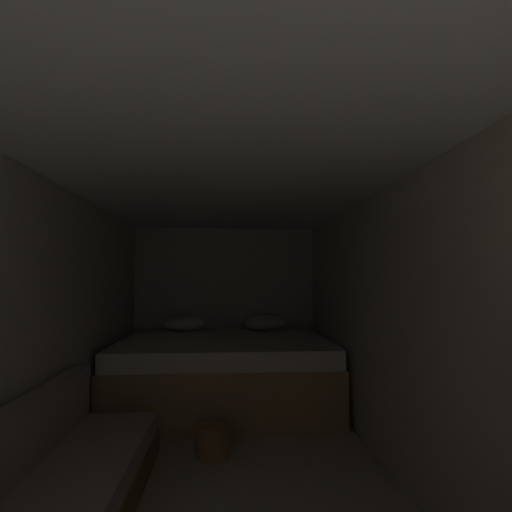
# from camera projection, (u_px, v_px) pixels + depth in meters

# --- Properties ---
(ground_plane) EXTENTS (7.51, 7.51, 0.00)m
(ground_plane) POSITION_uv_depth(u_px,v_px,m) (222.00, 499.00, 2.47)
(ground_plane) COLOR #B2A893
(wall_back) EXTENTS (2.49, 0.05, 2.06)m
(wall_back) POSITION_uv_depth(u_px,v_px,m) (225.00, 305.00, 5.30)
(wall_back) COLOR beige
(wall_back) RESTS_ON ground
(wall_left) EXTENTS (0.05, 5.51, 2.06)m
(wall_left) POSITION_uv_depth(u_px,v_px,m) (26.00, 335.00, 2.44)
(wall_left) COLOR beige
(wall_left) RESTS_ON ground
(wall_right) EXTENTS (0.05, 5.51, 2.06)m
(wall_right) POSITION_uv_depth(u_px,v_px,m) (406.00, 332.00, 2.62)
(wall_right) COLOR beige
(wall_right) RESTS_ON ground
(ceiling_slab) EXTENTS (2.49, 5.51, 0.05)m
(ceiling_slab) POSITION_uv_depth(u_px,v_px,m) (223.00, 171.00, 2.59)
(ceiling_slab) COLOR white
(ceiling_slab) RESTS_ON wall_left
(bed) EXTENTS (2.27, 1.73, 0.92)m
(bed) POSITION_uv_depth(u_px,v_px,m) (224.00, 370.00, 4.34)
(bed) COLOR tan
(bed) RESTS_ON ground
(wicker_basket) EXTENTS (0.27, 0.27, 0.24)m
(wicker_basket) POSITION_uv_depth(u_px,v_px,m) (213.00, 440.00, 3.08)
(wicker_basket) COLOR olive
(wicker_basket) RESTS_ON ground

